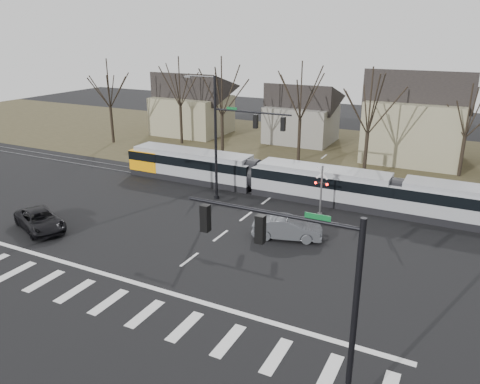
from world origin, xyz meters
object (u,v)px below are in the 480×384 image
at_px(sedan, 287,228).
at_px(rail_crossing_signal, 321,192).
at_px(tram, 321,183).
at_px(suv, 40,220).

relative_size(sedan, rail_crossing_signal, 1.25).
height_order(tram, suv, tram).
xyz_separation_m(tram, suv, (-16.01, -14.88, -0.85)).
bearing_deg(suv, tram, -24.55).
bearing_deg(tram, sedan, -87.72).
height_order(sedan, rail_crossing_signal, rail_crossing_signal).
bearing_deg(rail_crossing_signal, suv, -145.60).
distance_m(sedan, rail_crossing_signal, 5.24).
relative_size(tram, sedan, 7.54).
height_order(tram, sedan, tram).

